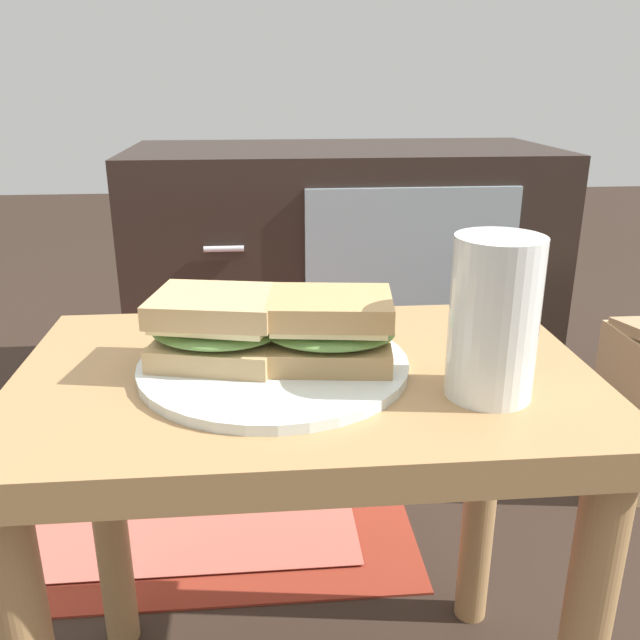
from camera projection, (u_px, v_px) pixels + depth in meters
name	position (u px, v px, depth m)	size (l,w,h in m)	color
side_table	(306.00, 449.00, 0.69)	(0.56, 0.36, 0.46)	#A37A4C
tv_cabinet	(341.00, 271.00, 1.61)	(0.96, 0.46, 0.58)	black
area_rug	(118.00, 477.00, 1.29)	(1.06, 0.71, 0.01)	maroon
plate	(274.00, 365.00, 0.65)	(0.26, 0.26, 0.01)	silver
sandwich_front	(216.00, 327.00, 0.64)	(0.15, 0.13, 0.07)	tan
sandwich_back	(330.00, 329.00, 0.64)	(0.13, 0.11, 0.07)	tan
beer_glass	(494.00, 319.00, 0.58)	(0.08, 0.08, 0.14)	silver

